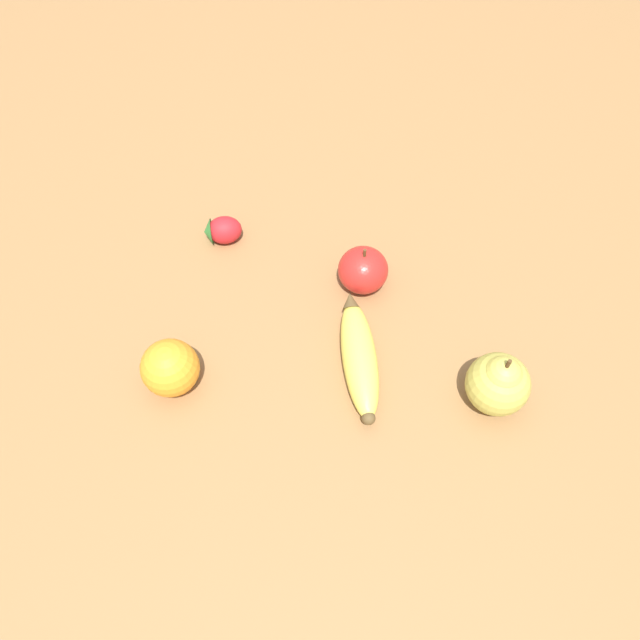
{
  "coord_description": "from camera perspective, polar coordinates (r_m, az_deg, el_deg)",
  "views": [
    {
      "loc": [
        -0.29,
        0.2,
        0.75
      ],
      "look_at": [
        0.01,
        -0.15,
        0.03
      ],
      "focal_mm": 35.0,
      "sensor_mm": 36.0,
      "label": 1
    }
  ],
  "objects": [
    {
      "name": "ground_plane",
      "position": [
        0.83,
        -6.08,
        -8.16
      ],
      "size": [
        3.0,
        3.0,
        0.0
      ],
      "primitive_type": "plane",
      "color": "olive"
    },
    {
      "name": "banana",
      "position": [
        0.83,
        3.61,
        -3.36
      ],
      "size": [
        0.16,
        0.16,
        0.04
      ],
      "rotation": [
        0.0,
        0.0,
        5.51
      ],
      "color": "#DBCC4C",
      "rests_on": "ground_plane"
    },
    {
      "name": "orange",
      "position": [
        0.83,
        -13.54,
        -4.28
      ],
      "size": [
        0.08,
        0.08,
        0.08
      ],
      "color": "orange",
      "rests_on": "ground_plane"
    },
    {
      "name": "pear",
      "position": [
        0.82,
        16.0,
        -5.52
      ],
      "size": [
        0.08,
        0.08,
        0.1
      ],
      "color": "#B7AD47",
      "rests_on": "ground_plane"
    },
    {
      "name": "strawberry",
      "position": [
        0.97,
        -8.97,
        8.1
      ],
      "size": [
        0.07,
        0.07,
        0.04
      ],
      "rotation": [
        0.0,
        0.0,
        0.83
      ],
      "color": "red",
      "rests_on": "ground_plane"
    },
    {
      "name": "apple",
      "position": [
        0.9,
        3.96,
        4.58
      ],
      "size": [
        0.07,
        0.07,
        0.08
      ],
      "color": "red",
      "rests_on": "ground_plane"
    }
  ]
}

